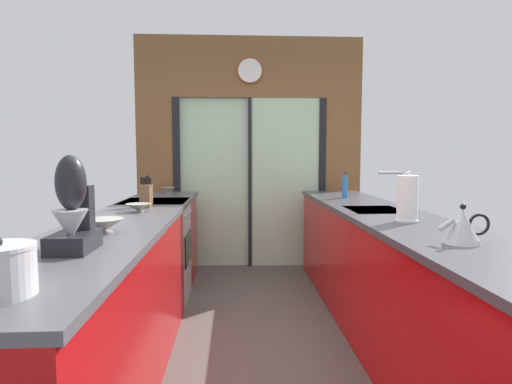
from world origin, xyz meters
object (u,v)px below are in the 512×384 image
object	(u,v)px
oven_range	(156,251)
stand_mixer	(73,214)
kettle	(463,226)
knife_block	(146,195)
soap_bottle	(345,187)
mixing_bowl_mid	(138,207)
mixing_bowl_near	(104,225)
paper_towel_roll	(407,199)
mixing_bowl_far	(168,190)

from	to	relation	value
oven_range	stand_mixer	world-z (taller)	stand_mixer
oven_range	kettle	size ratio (longest dim) A/B	3.65
knife_block	soap_bottle	world-z (taller)	knife_block
stand_mixer	kettle	distance (m)	1.78
mixing_bowl_mid	stand_mixer	distance (m)	1.25
soap_bottle	mixing_bowl_near	bearing A→B (deg)	-135.51
mixing_bowl_mid	stand_mixer	size ratio (longest dim) A/B	0.44
oven_range	kettle	bearing A→B (deg)	-47.01
knife_block	soap_bottle	xyz separation A→B (m)	(1.78, 0.65, 0.01)
stand_mixer	kettle	bearing A→B (deg)	1.92
mixing_bowl_mid	knife_block	distance (m)	0.29
kettle	soap_bottle	xyz separation A→B (m)	(-0.00, 2.11, 0.02)
paper_towel_roll	stand_mixer	bearing A→B (deg)	-158.61
knife_block	paper_towel_roll	xyz separation A→B (m)	(1.78, -0.83, 0.05)
oven_range	paper_towel_roll	world-z (taller)	paper_towel_roll
paper_towel_roll	mixing_bowl_mid	bearing A→B (deg)	162.91
mixing_bowl_mid	soap_bottle	bearing A→B (deg)	27.53
mixing_bowl_far	soap_bottle	size ratio (longest dim) A/B	0.60
mixing_bowl_near	paper_towel_roll	size ratio (longest dim) A/B	0.66
mixing_bowl_near	mixing_bowl_far	bearing A→B (deg)	90.00
mixing_bowl_mid	kettle	distance (m)	2.14
kettle	soap_bottle	distance (m)	2.11
paper_towel_roll	soap_bottle	bearing A→B (deg)	90.00
knife_block	kettle	bearing A→B (deg)	-39.45
oven_range	soap_bottle	size ratio (longest dim) A/B	3.76
oven_range	mixing_bowl_near	size ratio (longest dim) A/B	4.37
mixing_bowl_mid	paper_towel_roll	bearing A→B (deg)	-17.09
mixing_bowl_near	stand_mixer	distance (m)	0.44
mixing_bowl_mid	mixing_bowl_far	bearing A→B (deg)	90.00
knife_block	stand_mixer	distance (m)	1.53
stand_mixer	paper_towel_roll	world-z (taller)	stand_mixer
mixing_bowl_far	kettle	distance (m)	3.14
oven_range	mixing_bowl_mid	size ratio (longest dim) A/B	4.98
knife_block	soap_bottle	distance (m)	1.89
mixing_bowl_near	mixing_bowl_mid	world-z (taller)	mixing_bowl_near
mixing_bowl_near	stand_mixer	bearing A→B (deg)	-90.00
mixing_bowl_far	soap_bottle	distance (m)	1.84
mixing_bowl_far	kettle	world-z (taller)	kettle
mixing_bowl_far	kettle	xyz separation A→B (m)	(1.78, -2.58, 0.04)
soap_bottle	paper_towel_roll	bearing A→B (deg)	-90.00
oven_range	kettle	world-z (taller)	kettle
mixing_bowl_far	soap_bottle	world-z (taller)	soap_bottle
mixing_bowl_near	oven_range	bearing A→B (deg)	90.67
oven_range	mixing_bowl_mid	xyz separation A→B (m)	(0.02, -0.75, 0.50)
mixing_bowl_near	kettle	bearing A→B (deg)	-11.56
mixing_bowl_far	oven_range	bearing A→B (deg)	-91.62
paper_towel_roll	kettle	bearing A→B (deg)	-89.84
kettle	mixing_bowl_far	bearing A→B (deg)	124.59
paper_towel_roll	mixing_bowl_far	bearing A→B (deg)	132.44
stand_mixer	knife_block	bearing A→B (deg)	90.00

